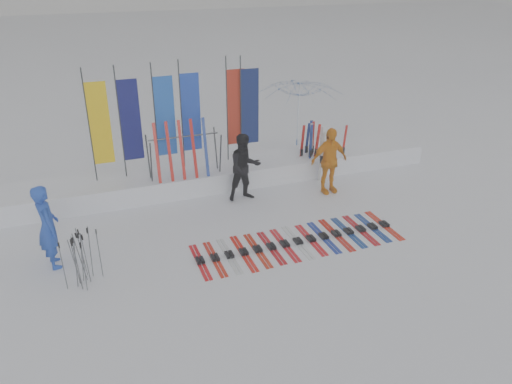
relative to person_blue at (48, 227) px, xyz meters
name	(u,v)px	position (x,y,z in m)	size (l,w,h in m)	color
ground	(272,260)	(4.72, -1.54, -0.99)	(120.00, 120.00, 0.00)	white
snow_bank	(216,175)	(4.72, 3.06, -0.69)	(14.00, 1.60, 0.60)	white
person_blue	(48,227)	(0.00, 0.00, 0.00)	(0.72, 0.47, 1.98)	#1F45B8
person_black	(245,168)	(5.20, 1.73, -0.01)	(0.95, 0.74, 1.96)	black
person_yellow	(329,161)	(7.68, 1.33, 0.00)	(1.16, 0.48, 1.98)	orange
tent_canopy	(299,116)	(8.30, 4.75, 0.32)	(2.86, 2.92, 2.63)	white
ski_row	(298,241)	(5.61, -1.07, -0.96)	(5.13, 1.69, 0.07)	red
pole_cluster	(81,259)	(0.59, -0.97, -0.39)	(0.78, 0.71, 1.25)	#595B60
feather_flags	(180,115)	(3.77, 3.27, 1.25)	(5.00, 0.28, 3.20)	#383A3F
ski_rack	(184,150)	(3.70, 2.66, 0.39)	(2.04, 0.80, 1.23)	#383A3F
upright_skis	(317,150)	(7.97, 2.71, -0.18)	(1.47, 1.08, 1.69)	navy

